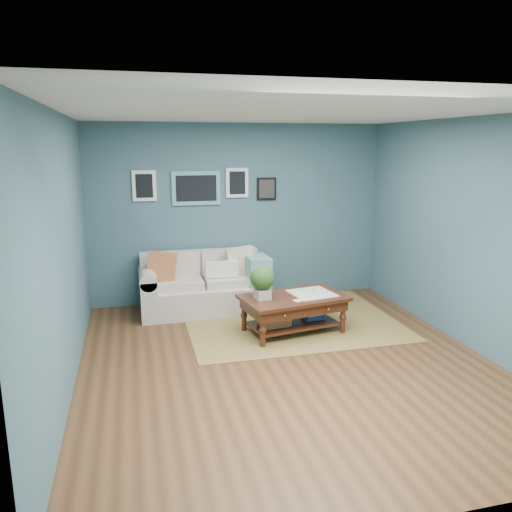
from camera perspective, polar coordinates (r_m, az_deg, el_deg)
name	(u,v)px	position (r m, az deg, el deg)	size (l,w,h in m)	color
room_shell	(286,242)	(5.33, 3.46, 1.57)	(5.00, 5.02, 2.70)	brown
area_rug	(290,321)	(6.95, 3.92, -7.40)	(2.84, 2.27, 0.01)	brown
loveseat	(208,285)	(7.31, -5.49, -3.29)	(1.84, 0.83, 0.94)	beige
coffee_table	(288,303)	(6.41, 3.71, -5.36)	(1.42, 0.97, 0.91)	#37170F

